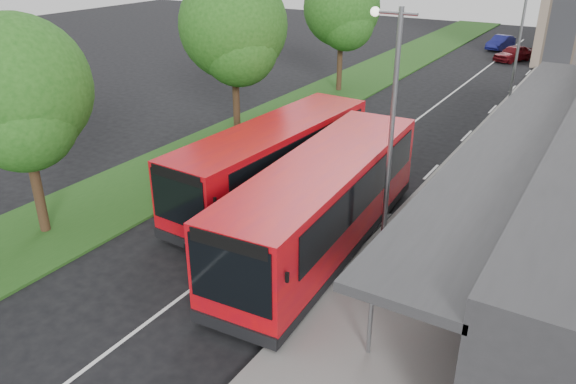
% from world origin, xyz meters
% --- Properties ---
extents(ground, '(120.00, 120.00, 0.00)m').
position_xyz_m(ground, '(0.00, 0.00, 0.00)').
color(ground, black).
rests_on(ground, ground).
extents(pavement, '(5.00, 80.00, 0.15)m').
position_xyz_m(pavement, '(6.00, 20.00, 0.07)').
color(pavement, gray).
rests_on(pavement, ground).
extents(grass_verge, '(5.00, 80.00, 0.10)m').
position_xyz_m(grass_verge, '(-7.00, 20.00, 0.05)').
color(grass_verge, '#1E4A17').
rests_on(grass_verge, ground).
extents(lane_centre_line, '(0.12, 70.00, 0.01)m').
position_xyz_m(lane_centre_line, '(0.00, 15.00, 0.01)').
color(lane_centre_line, silver).
rests_on(lane_centre_line, ground).
extents(kerb_dashes, '(0.12, 56.00, 0.01)m').
position_xyz_m(kerb_dashes, '(3.30, 19.00, 0.01)').
color(kerb_dashes, silver).
rests_on(kerb_dashes, ground).
extents(tree_near, '(4.88, 4.88, 7.84)m').
position_xyz_m(tree_near, '(-7.01, -2.95, 5.06)').
color(tree_near, '#362315').
rests_on(tree_near, ground).
extents(tree_mid, '(5.36, 5.36, 8.62)m').
position_xyz_m(tree_mid, '(-7.01, 9.05, 5.57)').
color(tree_mid, '#362315').
rests_on(tree_mid, ground).
extents(tree_far, '(5.06, 5.06, 8.14)m').
position_xyz_m(tree_far, '(-7.01, 21.05, 5.25)').
color(tree_far, '#362315').
rests_on(tree_far, ground).
extents(lamp_post_near, '(1.44, 0.28, 8.00)m').
position_xyz_m(lamp_post_near, '(4.12, 2.00, 4.72)').
color(lamp_post_near, gray).
rests_on(lamp_post_near, pavement).
extents(lamp_post_far, '(1.44, 0.28, 8.00)m').
position_xyz_m(lamp_post_far, '(4.12, 22.00, 4.72)').
color(lamp_post_far, gray).
rests_on(lamp_post_far, pavement).
extents(bus_main, '(3.64, 11.71, 3.27)m').
position_xyz_m(bus_main, '(2.22, 1.35, 1.68)').
color(bus_main, red).
rests_on(bus_main, ground).
extents(bus_second, '(3.35, 11.06, 3.10)m').
position_xyz_m(bus_second, '(-1.44, 3.93, 1.59)').
color(bus_second, red).
rests_on(bus_second, ground).
extents(litter_bin, '(0.54, 0.54, 0.91)m').
position_xyz_m(litter_bin, '(5.87, 9.75, 0.61)').
color(litter_bin, '#362316').
rests_on(litter_bin, pavement).
extents(bollard, '(0.20, 0.20, 1.11)m').
position_xyz_m(bollard, '(5.34, 17.75, 0.70)').
color(bollard, yellow).
rests_on(bollard, pavement).
extents(car_near, '(3.09, 4.28, 1.35)m').
position_xyz_m(car_near, '(1.26, 37.98, 0.68)').
color(car_near, '#5F0D13').
rests_on(car_near, ground).
extents(car_far, '(2.07, 4.10, 1.29)m').
position_xyz_m(car_far, '(-0.90, 43.07, 0.64)').
color(car_far, navy).
rests_on(car_far, ground).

